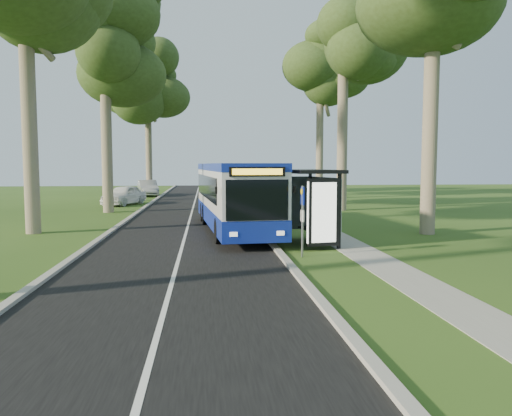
{
  "coord_description": "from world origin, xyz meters",
  "views": [
    {
      "loc": [
        -2.59,
        -15.73,
        3.17
      ],
      "look_at": [
        -0.77,
        2.13,
        1.6
      ],
      "focal_mm": 35.0,
      "sensor_mm": 36.0,
      "label": 1
    }
  ],
  "objects_px": {
    "bus_stop_sign": "(302,213)",
    "car_silver": "(148,188)",
    "bus": "(234,196)",
    "litter_bin": "(314,230)",
    "car_white": "(124,195)",
    "bus_shelter": "(314,192)"
  },
  "relations": [
    {
      "from": "bus_stop_sign",
      "to": "litter_bin",
      "type": "xyz_separation_m",
      "value": [
        1.16,
        3.45,
        -1.06
      ]
    },
    {
      "from": "bus_shelter",
      "to": "bus_stop_sign",
      "type": "bearing_deg",
      "value": -121.32
    },
    {
      "from": "bus_stop_sign",
      "to": "car_silver",
      "type": "distance_m",
      "value": 35.4
    },
    {
      "from": "bus_shelter",
      "to": "litter_bin",
      "type": "bearing_deg",
      "value": 66.7
    },
    {
      "from": "bus_stop_sign",
      "to": "car_silver",
      "type": "relative_size",
      "value": 0.5
    },
    {
      "from": "litter_bin",
      "to": "bus_shelter",
      "type": "bearing_deg",
      "value": -103.27
    },
    {
      "from": "litter_bin",
      "to": "bus_stop_sign",
      "type": "bearing_deg",
      "value": -108.65
    },
    {
      "from": "bus_shelter",
      "to": "car_silver",
      "type": "bearing_deg",
      "value": 97.28
    },
    {
      "from": "litter_bin",
      "to": "car_white",
      "type": "xyz_separation_m",
      "value": [
        -10.82,
        19.68,
        0.31
      ]
    },
    {
      "from": "bus",
      "to": "car_white",
      "type": "relative_size",
      "value": 2.69
    },
    {
      "from": "bus_stop_sign",
      "to": "litter_bin",
      "type": "distance_m",
      "value": 3.79
    },
    {
      "from": "litter_bin",
      "to": "car_white",
      "type": "height_order",
      "value": "car_white"
    },
    {
      "from": "litter_bin",
      "to": "car_silver",
      "type": "height_order",
      "value": "car_silver"
    },
    {
      "from": "bus",
      "to": "car_white",
      "type": "xyz_separation_m",
      "value": [
        -7.71,
        16.25,
        -0.89
      ]
    },
    {
      "from": "bus_stop_sign",
      "to": "bus",
      "type": "bearing_deg",
      "value": 100.17
    },
    {
      "from": "bus_shelter",
      "to": "car_white",
      "type": "distance_m",
      "value": 23.4
    },
    {
      "from": "bus",
      "to": "bus_stop_sign",
      "type": "relative_size",
      "value": 5.03
    },
    {
      "from": "car_white",
      "to": "bus_stop_sign",
      "type": "bearing_deg",
      "value": -46.19
    },
    {
      "from": "litter_bin",
      "to": "car_silver",
      "type": "bearing_deg",
      "value": 108.39
    },
    {
      "from": "car_white",
      "to": "litter_bin",
      "type": "bearing_deg",
      "value": -40.05
    },
    {
      "from": "bus",
      "to": "bus_stop_sign",
      "type": "distance_m",
      "value": 7.15
    },
    {
      "from": "bus",
      "to": "litter_bin",
      "type": "height_order",
      "value": "bus"
    }
  ]
}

